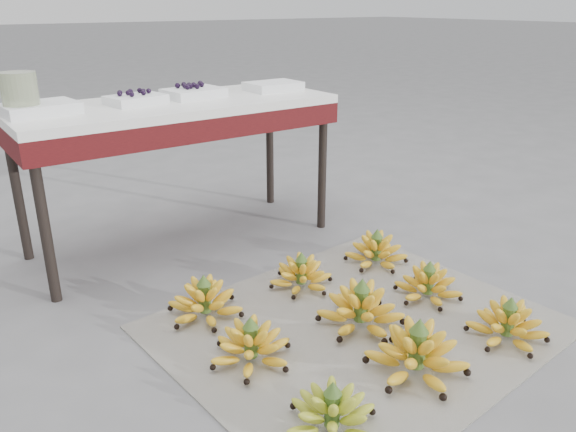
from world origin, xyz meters
TOP-DOWN VIEW (x-y plane):
  - ground at (0.00, 0.00)m, footprint 60.00×60.00m
  - newspaper_mat at (0.10, -0.08)m, footprint 1.33×1.15m
  - bunch_front_left at (-0.29, -0.42)m, footprint 0.30×0.30m
  - bunch_front_center at (0.07, -0.37)m, footprint 0.32×0.32m
  - bunch_front_right at (0.45, -0.42)m, footprint 0.32×0.32m
  - bunch_mid_left at (-0.30, -0.04)m, footprint 0.32×0.32m
  - bunch_mid_center at (0.12, -0.08)m, footprint 0.32×0.32m
  - bunch_mid_right at (0.46, -0.08)m, footprint 0.25×0.25m
  - bunch_back_left at (-0.29, 0.28)m, footprint 0.32×0.32m
  - bunch_back_center at (0.12, 0.26)m, footprint 0.32×0.32m
  - bunch_back_right at (0.50, 0.24)m, footprint 0.27×0.27m
  - vendor_table at (-0.05, 0.94)m, footprint 1.36×0.55m
  - tray_far_left at (-0.60, 0.96)m, footprint 0.29×0.22m
  - tray_left at (-0.22, 0.97)m, footprint 0.25×0.20m
  - tray_right at (0.06, 0.98)m, footprint 0.27×0.21m
  - tray_far_right at (0.46, 0.95)m, footprint 0.25×0.18m
  - glass_jar at (-0.66, 0.95)m, footprint 0.17×0.17m

SIDE VIEW (x-z plane):
  - ground at x=0.00m, z-range 0.00..0.00m
  - newspaper_mat at x=0.10m, z-range 0.00..0.01m
  - bunch_back_center at x=0.12m, z-range -0.02..0.13m
  - bunch_mid_right at x=0.46m, z-range -0.02..0.13m
  - bunch_front_left at x=-0.29m, z-range -0.02..0.13m
  - bunch_front_right at x=0.45m, z-range -0.02..0.14m
  - bunch_mid_left at x=-0.30m, z-range -0.02..0.14m
  - bunch_back_right at x=0.50m, z-range -0.02..0.14m
  - bunch_back_left at x=-0.29m, z-range -0.02..0.14m
  - bunch_mid_center at x=0.12m, z-range -0.02..0.16m
  - bunch_front_center at x=0.07m, z-range -0.02..0.16m
  - vendor_table at x=-0.05m, z-range 0.25..0.91m
  - tray_left at x=-0.22m, z-range 0.65..0.70m
  - tray_far_right at x=0.46m, z-range 0.65..0.69m
  - tray_far_left at x=-0.60m, z-range 0.65..0.70m
  - tray_right at x=0.06m, z-range 0.64..0.71m
  - glass_jar at x=-0.66m, z-range 0.65..0.81m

